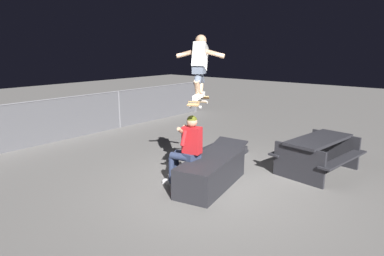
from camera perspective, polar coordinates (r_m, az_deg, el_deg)
name	(u,v)px	position (r m, az deg, el deg)	size (l,w,h in m)	color
ground_plane	(212,186)	(6.66, 3.37, -9.64)	(40.00, 40.00, 0.00)	slate
ledge_box_main	(211,172)	(6.55, 3.22, -7.42)	(1.80, 0.70, 0.56)	#28282D
person_sitting_on_ledge	(187,146)	(6.38, -0.89, -3.12)	(0.59, 0.78, 1.39)	#2D3856
skateboard	(199,102)	(6.21, 1.17, 4.38)	(1.00, 0.63, 0.15)	#AD8451
skater_airborne	(200,64)	(6.20, 1.32, 10.74)	(0.62, 0.83, 1.12)	white
kicker_ramp	(222,153)	(8.45, 5.09, -4.18)	(1.32, 0.96, 0.40)	#28282D
picnic_table_back	(318,149)	(7.68, 20.41, -3.40)	(1.86, 1.56, 0.75)	#28282D
fence_back	(63,117)	(10.38, -20.76, 1.71)	(12.05, 0.05, 1.23)	slate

